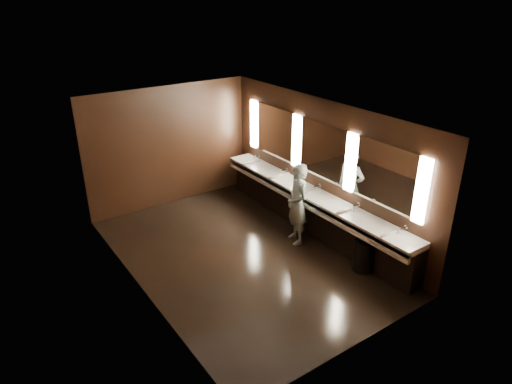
% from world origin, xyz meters
% --- Properties ---
extents(floor, '(6.00, 6.00, 0.00)m').
position_xyz_m(floor, '(0.00, 0.00, 0.00)').
color(floor, black).
rests_on(floor, ground).
extents(ceiling, '(4.00, 6.00, 0.02)m').
position_xyz_m(ceiling, '(0.00, 0.00, 2.80)').
color(ceiling, '#2D2D2B').
rests_on(ceiling, wall_back).
extents(wall_back, '(4.00, 0.02, 2.80)m').
position_xyz_m(wall_back, '(0.00, 3.00, 1.40)').
color(wall_back, black).
rests_on(wall_back, floor).
extents(wall_front, '(4.00, 0.02, 2.80)m').
position_xyz_m(wall_front, '(0.00, -3.00, 1.40)').
color(wall_front, black).
rests_on(wall_front, floor).
extents(wall_left, '(0.02, 6.00, 2.80)m').
position_xyz_m(wall_left, '(-2.00, 0.00, 1.40)').
color(wall_left, black).
rests_on(wall_left, floor).
extents(wall_right, '(0.02, 6.00, 2.80)m').
position_xyz_m(wall_right, '(2.00, 0.00, 1.40)').
color(wall_right, black).
rests_on(wall_right, floor).
extents(sink_counter, '(0.55, 5.40, 1.01)m').
position_xyz_m(sink_counter, '(1.79, 0.00, 0.50)').
color(sink_counter, black).
rests_on(sink_counter, floor).
extents(mirror_band, '(0.06, 5.03, 1.15)m').
position_xyz_m(mirror_band, '(1.98, -0.00, 1.75)').
color(mirror_band, '#F9EACA').
rests_on(mirror_band, wall_right).
extents(person, '(0.55, 0.69, 1.67)m').
position_xyz_m(person, '(1.23, -0.18, 0.83)').
color(person, '#80A9C0').
rests_on(person, floor).
extents(trash_bin, '(0.49, 0.49, 0.60)m').
position_xyz_m(trash_bin, '(1.58, -1.69, 0.30)').
color(trash_bin, black).
rests_on(trash_bin, floor).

